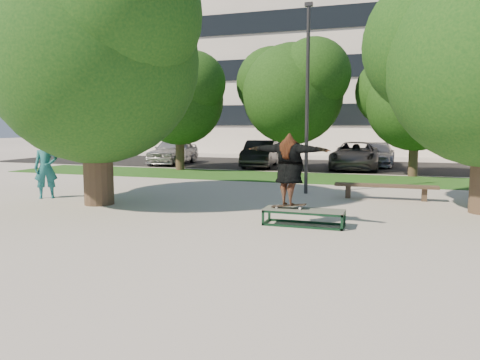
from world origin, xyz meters
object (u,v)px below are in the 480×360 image
(bystander, at_px, (46,168))
(car_dark, at_px, (260,154))
(car_silver_a, at_px, (173,151))
(car_silver_b, at_px, (377,155))
(bench, at_px, (386,187))
(car_grey, at_px, (355,156))
(tree_left, at_px, (93,47))
(grind_box, at_px, (304,217))
(lamppost, at_px, (307,97))

(bystander, bearing_deg, car_dark, 37.79)
(car_silver_a, xyz_separation_m, car_silver_b, (11.19, 2.46, -0.12))
(bench, height_order, car_grey, car_grey)
(car_silver_b, bearing_deg, car_silver_a, -166.57)
(tree_left, bearing_deg, car_silver_b, 65.33)
(grind_box, xyz_separation_m, bystander, (-8.31, 1.41, 0.75))
(car_dark, distance_m, car_grey, 4.96)
(lamppost, xyz_separation_m, bystander, (-7.42, -3.55, -2.21))
(bench, relative_size, car_silver_a, 0.68)
(car_grey, distance_m, car_silver_b, 2.45)
(tree_left, height_order, car_silver_a, tree_left)
(tree_left, distance_m, car_silver_b, 17.37)
(bystander, distance_m, car_silver_b, 17.65)
(bench, xyz_separation_m, car_dark, (-6.67, 9.35, 0.32))
(lamppost, relative_size, car_silver_b, 1.39)
(car_grey, bearing_deg, lamppost, -96.12)
(bench, relative_size, car_grey, 0.60)
(car_dark, xyz_separation_m, car_silver_b, (5.92, 2.64, -0.07))
(tree_left, relative_size, car_silver_a, 1.60)
(bench, bearing_deg, lamppost, 167.76)
(tree_left, bearing_deg, grind_box, -9.69)
(grind_box, bearing_deg, car_silver_b, 86.88)
(tree_left, height_order, grind_box, tree_left)
(bystander, distance_m, car_silver_a, 12.75)
(lamppost, bearing_deg, car_dark, 115.06)
(car_silver_a, bearing_deg, car_grey, -2.46)
(grind_box, xyz_separation_m, car_grey, (-0.08, 14.21, 0.51))
(grind_box, xyz_separation_m, car_dark, (-5.03, 13.82, 0.52))
(tree_left, relative_size, bench, 2.35)
(lamppost, relative_size, car_dark, 1.41)
(car_silver_a, distance_m, car_silver_b, 11.46)
(tree_left, distance_m, car_grey, 14.97)
(lamppost, distance_m, grind_box, 5.84)
(tree_left, xyz_separation_m, grind_box, (6.18, -1.06, -4.23))
(car_silver_a, xyz_separation_m, car_dark, (5.27, -0.18, -0.04))
(lamppost, bearing_deg, car_silver_b, 81.18)
(lamppost, bearing_deg, car_grey, 85.01)
(car_dark, bearing_deg, car_silver_a, 170.62)
(bench, bearing_deg, car_grey, 98.84)
(car_silver_a, bearing_deg, grind_box, -57.34)
(lamppost, relative_size, car_silver_a, 1.38)
(bystander, relative_size, bench, 0.62)
(bystander, relative_size, car_silver_b, 0.43)
(car_dark, bearing_deg, car_silver_b, 16.65)
(bench, bearing_deg, car_silver_a, 140.21)
(car_grey, xyz_separation_m, car_silver_b, (0.98, 2.25, -0.06))
(lamppost, distance_m, bystander, 8.52)
(bystander, distance_m, car_dark, 12.84)
(car_grey, bearing_deg, bench, -81.10)
(car_grey, bearing_deg, bystander, -123.85)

